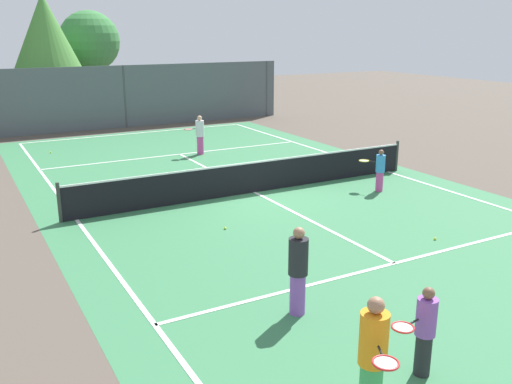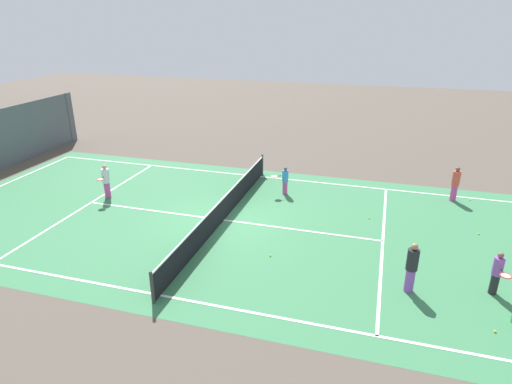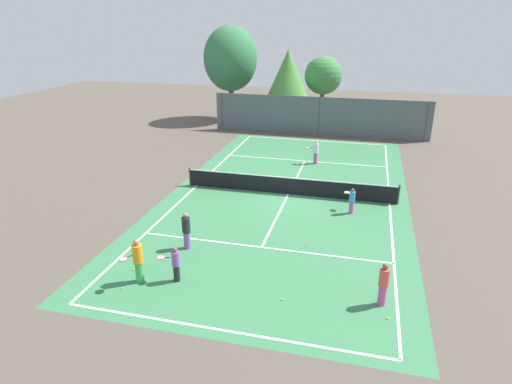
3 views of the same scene
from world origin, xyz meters
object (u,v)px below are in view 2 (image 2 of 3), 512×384
at_px(player_3, 412,267).
at_px(tennis_ball_2, 369,218).
at_px(player_2, 285,180).
at_px(tennis_ball_7, 495,331).
at_px(tennis_ball_3, 227,194).
at_px(tennis_ball_6, 470,200).
at_px(player_4, 455,184).
at_px(player_0, 106,181).
at_px(tennis_ball_0, 479,234).
at_px(tennis_ball_5, 270,256).
at_px(player_1, 497,273).

height_order(player_3, tennis_ball_2, player_3).
height_order(player_2, tennis_ball_7, player_2).
height_order(player_2, player_3, player_3).
relative_size(tennis_ball_3, tennis_ball_6, 1.00).
relative_size(player_3, tennis_ball_7, 25.07).
distance_m(player_4, tennis_ball_3, 10.45).
xyz_separation_m(player_4, tennis_ball_7, (-9.40, -0.09, -0.80)).
height_order(player_0, tennis_ball_0, player_0).
xyz_separation_m(player_4, tennis_ball_2, (-3.10, 3.56, -0.80)).
bearing_deg(player_0, player_2, -70.27).
height_order(player_0, player_2, player_0).
relative_size(tennis_ball_5, tennis_ball_6, 1.00).
height_order(tennis_ball_3, tennis_ball_6, same).
bearing_deg(player_4, tennis_ball_6, -75.52).
xyz_separation_m(player_0, player_3, (-3.84, -13.26, 0.02)).
xyz_separation_m(player_3, tennis_ball_6, (8.26, -2.89, -0.81)).
height_order(player_1, player_4, player_4).
xyz_separation_m(player_3, tennis_ball_0, (4.71, -2.72, -0.81)).
distance_m(player_0, tennis_ball_0, 16.02).
bearing_deg(player_1, tennis_ball_7, 172.02).
bearing_deg(player_2, player_3, -140.48).
relative_size(player_0, tennis_ball_6, 24.24).
height_order(player_2, tennis_ball_6, player_2).
relative_size(player_2, tennis_ball_0, 20.37).
distance_m(player_2, player_4, 7.71).
relative_size(player_4, tennis_ball_6, 24.53).
distance_m(tennis_ball_2, tennis_ball_5, 5.24).
distance_m(player_3, tennis_ball_0, 5.50).
height_order(player_4, tennis_ball_3, player_4).
bearing_deg(player_3, tennis_ball_7, -121.50).
bearing_deg(tennis_ball_0, tennis_ball_5, 118.08).
relative_size(player_0, tennis_ball_0, 24.24).
bearing_deg(tennis_ball_5, player_2, 8.30).
height_order(player_4, tennis_ball_6, player_4).
bearing_deg(player_3, tennis_ball_2, 16.26).
distance_m(tennis_ball_3, tennis_ball_6, 11.22).
distance_m(player_4, tennis_ball_5, 9.93).
bearing_deg(tennis_ball_7, tennis_ball_0, -4.90).
distance_m(player_3, tennis_ball_5, 4.76).
relative_size(tennis_ball_0, tennis_ball_7, 1.00).
bearing_deg(tennis_ball_6, player_2, 100.98).
height_order(player_0, player_4, player_4).
bearing_deg(tennis_ball_3, player_0, 109.90).
xyz_separation_m(player_2, tennis_ball_5, (-5.84, -0.85, -0.67)).
height_order(tennis_ball_2, tennis_ball_3, same).
distance_m(player_0, tennis_ball_5, 9.19).
relative_size(tennis_ball_2, tennis_ball_5, 1.00).
distance_m(player_4, tennis_ball_6, 1.13).
bearing_deg(tennis_ball_5, tennis_ball_7, -107.43).
height_order(player_0, tennis_ball_3, player_0).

